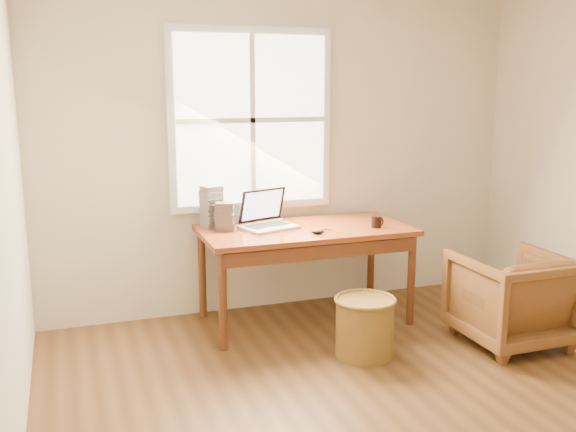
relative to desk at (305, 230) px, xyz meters
name	(u,v)px	position (x,y,z in m)	size (l,w,h in m)	color
room_shell	(417,186)	(-0.02, -1.64, 0.59)	(4.04, 4.54, 2.64)	brown
desk	(305,230)	(0.00, 0.00, 0.00)	(1.60, 0.80, 0.04)	brown
armchair	(511,298)	(1.23, -0.89, -0.40)	(0.71, 0.73, 0.66)	brown
wicker_stool	(365,327)	(0.15, -0.74, -0.53)	(0.40, 0.40, 0.40)	brown
laptop	(269,209)	(-0.27, 0.06, 0.18)	(0.42, 0.44, 0.31)	#A4A6AB
mouse	(318,232)	(0.01, -0.23, 0.04)	(0.10, 0.06, 0.03)	black
coffee_mug	(376,222)	(0.52, -0.17, 0.06)	(0.08, 0.08, 0.09)	black
cd_stack_a	(214,208)	(-0.64, 0.32, 0.16)	(0.14, 0.12, 0.27)	#B3B8BF
cd_stack_b	(224,216)	(-0.60, 0.13, 0.13)	(0.14, 0.12, 0.21)	#242429
cd_stack_c	(212,207)	(-0.67, 0.26, 0.18)	(0.14, 0.12, 0.32)	#9F9DAA
cd_stack_d	(232,212)	(-0.49, 0.36, 0.10)	(0.13, 0.12, 0.17)	silver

